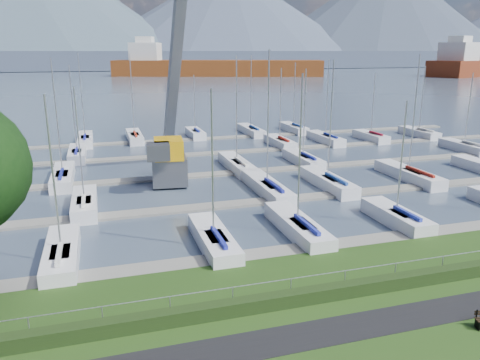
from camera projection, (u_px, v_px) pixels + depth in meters
name	position (u px, v px, depth m)	size (l,w,h in m)	color
path	(337.00, 330.00, 20.88)	(160.00, 2.00, 0.04)	black
water	(113.00, 74.00, 263.59)	(800.00, 540.00, 0.20)	#445264
hedge	(312.00, 295.00, 23.19)	(80.00, 0.70, 0.70)	#203312
fence	(310.00, 276.00, 23.33)	(0.04, 0.04, 80.00)	#9A9DA2
foothill	(108.00, 60.00, 326.45)	(900.00, 80.00, 12.00)	#465167
mountains	(111.00, 7.00, 386.49)	(1190.00, 360.00, 115.00)	#465666
docks	(200.00, 175.00, 47.69)	(90.00, 41.60, 0.25)	slate
crane	(171.00, 125.00, 44.11)	(5.02, 13.32, 22.35)	slate
cargo_ship_mid	(209.00, 68.00, 236.74)	(104.77, 49.69, 21.50)	brown
sailboat_fleet	(178.00, 120.00, 47.62)	(73.39, 49.50, 12.72)	navy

